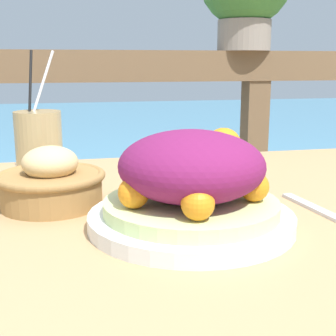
% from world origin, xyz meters
% --- Properties ---
extents(patio_table, '(1.30, 0.82, 0.77)m').
position_xyz_m(patio_table, '(0.00, 0.00, 0.68)').
color(patio_table, tan).
rests_on(patio_table, ground_plane).
extents(railing_fence, '(2.80, 0.08, 1.03)m').
position_xyz_m(railing_fence, '(0.00, 0.74, 0.74)').
color(railing_fence, brown).
rests_on(railing_fence, ground_plane).
extents(sea_backdrop, '(12.00, 4.00, 0.51)m').
position_xyz_m(sea_backdrop, '(0.00, 3.24, 0.25)').
color(sea_backdrop, teal).
rests_on(sea_backdrop, ground_plane).
extents(salad_plate, '(0.28, 0.28, 0.13)m').
position_xyz_m(salad_plate, '(0.02, -0.08, 0.83)').
color(salad_plate, silver).
rests_on(salad_plate, patio_table).
extents(drink_glass, '(0.09, 0.09, 0.24)m').
position_xyz_m(drink_glass, '(-0.18, 0.22, 0.84)').
color(drink_glass, tan).
rests_on(drink_glass, patio_table).
extents(bread_basket, '(0.17, 0.17, 0.09)m').
position_xyz_m(bread_basket, '(-0.16, 0.06, 0.81)').
color(bread_basket, olive).
rests_on(bread_basket, patio_table).
extents(fork, '(0.04, 0.18, 0.00)m').
position_xyz_m(fork, '(0.23, -0.06, 0.78)').
color(fork, silver).
rests_on(fork, patio_table).
extents(orange_near_basket, '(0.08, 0.08, 0.08)m').
position_xyz_m(orange_near_basket, '(0.20, 0.30, 0.81)').
color(orange_near_basket, orange).
rests_on(orange_near_basket, patio_table).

